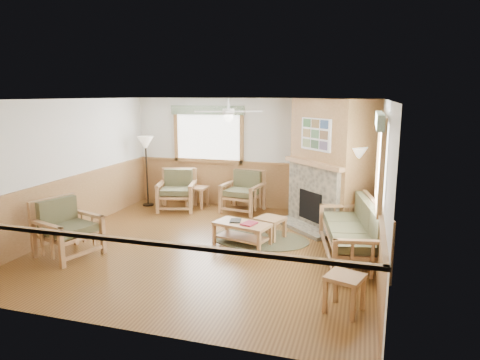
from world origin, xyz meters
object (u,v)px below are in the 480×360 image
(footstool, at_px, (270,228))
(floor_lamp_right, at_px, (355,192))
(armchair_back_right, at_px, (243,192))
(end_table_sofa, at_px, (344,293))
(sofa, at_px, (351,231))
(end_table_chairs, at_px, (197,197))
(floor_lamp_left, at_px, (147,171))
(coffee_table, at_px, (242,234))
(armchair_back_left, at_px, (177,190))
(armchair_left, at_px, (68,228))

(footstool, relative_size, floor_lamp_right, 0.27)
(armchair_back_right, relative_size, end_table_sofa, 1.95)
(sofa, bearing_deg, end_table_chairs, -133.55)
(end_table_sofa, height_order, footstool, end_table_sofa)
(floor_lamp_left, relative_size, floor_lamp_right, 0.99)
(end_table_chairs, bearing_deg, coffee_table, -51.14)
(armchair_back_right, xyz_separation_m, floor_lamp_left, (-2.48, -0.13, 0.40))
(armchair_back_left, distance_m, floor_lamp_right, 4.31)
(armchair_back_right, height_order, footstool, armchair_back_right)
(armchair_left, distance_m, end_table_sofa, 4.78)
(coffee_table, bearing_deg, end_table_sofa, -31.59)
(armchair_left, relative_size, coffee_table, 0.96)
(armchair_left, relative_size, end_table_sofa, 1.99)
(coffee_table, distance_m, floor_lamp_left, 3.82)
(armchair_left, xyz_separation_m, end_table_chairs, (0.92, 3.68, -0.23))
(armchair_back_right, relative_size, end_table_chairs, 1.84)
(sofa, height_order, floor_lamp_left, floor_lamp_left)
(end_table_sofa, xyz_separation_m, footstool, (-1.55, 2.55, -0.04))
(armchair_back_left, xyz_separation_m, coffee_table, (2.22, -1.92, -0.28))
(armchair_back_left, xyz_separation_m, floor_lamp_left, (-0.89, 0.17, 0.40))
(armchair_back_right, height_order, end_table_chairs, armchair_back_right)
(footstool, bearing_deg, coffee_table, -132.23)
(armchair_back_left, bearing_deg, end_table_sofa, -57.70)
(sofa, height_order, armchair_back_left, sofa)
(footstool, distance_m, floor_lamp_right, 1.80)
(end_table_chairs, bearing_deg, armchair_back_left, -139.50)
(footstool, bearing_deg, floor_lamp_right, 21.57)
(coffee_table, height_order, floor_lamp_left, floor_lamp_left)
(coffee_table, relative_size, end_table_chairs, 1.97)
(coffee_table, height_order, footstool, footstool)
(sofa, xyz_separation_m, armchair_back_left, (-4.21, 2.07, -0.01))
(floor_lamp_left, bearing_deg, end_table_sofa, -39.26)
(armchair_back_right, xyz_separation_m, armchair_left, (-2.11, -3.65, 0.01))
(armchair_back_left, distance_m, armchair_left, 3.38)
(end_table_chairs, distance_m, end_table_sofa, 5.77)
(armchair_left, height_order, end_table_sofa, armchair_left)
(floor_lamp_left, distance_m, floor_lamp_right, 5.20)
(armchair_back_right, xyz_separation_m, end_table_chairs, (-1.19, 0.03, -0.22))
(armchair_left, distance_m, end_table_chairs, 3.80)
(armchair_back_right, bearing_deg, sofa, -33.19)
(armchair_back_left, relative_size, footstool, 2.00)
(armchair_back_left, xyz_separation_m, armchair_back_right, (1.59, 0.31, 0.00))
(end_table_sofa, bearing_deg, coffee_table, 133.81)
(armchair_back_right, relative_size, coffee_table, 0.93)
(armchair_back_right, xyz_separation_m, footstool, (1.08, -1.75, -0.28))
(armchair_back_right, bearing_deg, floor_lamp_right, -14.45)
(sofa, distance_m, armchair_back_left, 4.69)
(sofa, bearing_deg, armchair_left, -86.22)
(armchair_back_left, height_order, end_table_chairs, armchair_back_left)
(armchair_back_left, xyz_separation_m, end_table_chairs, (0.40, 0.34, -0.22))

